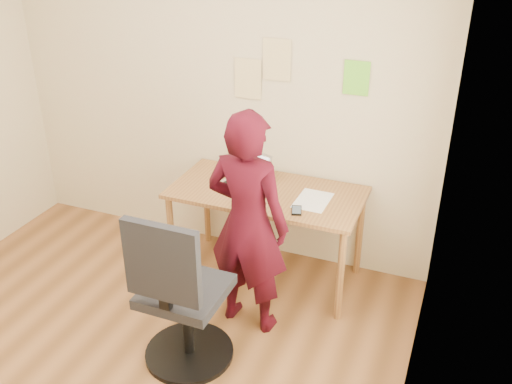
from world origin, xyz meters
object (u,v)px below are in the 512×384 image
at_px(laptop, 246,177).
at_px(phone, 297,210).
at_px(person, 248,224).
at_px(office_chair, 180,303).
at_px(desk, 267,201).

bearing_deg(laptop, phone, -11.05).
relative_size(laptop, person, 0.25).
bearing_deg(office_chair, person, 67.84).
relative_size(desk, office_chair, 1.28).
relative_size(office_chair, person, 0.71).
xyz_separation_m(phone, office_chair, (-0.44, -0.87, -0.28)).
relative_size(laptop, office_chair, 0.35).
bearing_deg(office_chair, desk, 82.54).
height_order(laptop, office_chair, office_chair).
bearing_deg(person, phone, -118.45).
bearing_deg(desk, office_chair, -97.72).
xyz_separation_m(laptop, phone, (0.48, -0.27, -0.04)).
height_order(laptop, phone, laptop).
xyz_separation_m(laptop, office_chair, (0.04, -1.14, -0.32)).
bearing_deg(phone, office_chair, -134.17).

